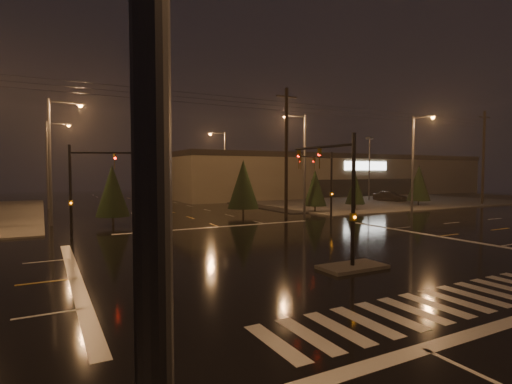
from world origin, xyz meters
The scene contains 23 objects.
ground centered at (0.00, 0.00, 0.00)m, with size 140.00×140.00×0.00m, color black.
sidewalk_ne centered at (30.00, 30.00, 0.06)m, with size 36.00×36.00×0.12m, color #44423D.
median_island centered at (0.00, -4.00, 0.07)m, with size 3.00×1.60×0.15m, color #44423D.
crosswalk centered at (0.00, -9.00, 0.01)m, with size 15.00×2.60×0.01m, color beige.
stop_bar_far centered at (0.00, 11.00, 0.01)m, with size 16.00×0.50×0.01m, color beige.
parking_lot centered at (35.00, 28.00, 0.04)m, with size 50.00×24.00×0.08m, color black.
retail_building centered at (35.00, 45.99, 3.84)m, with size 60.20×28.30×7.20m.
signal_mast_median centered at (0.00, -3.07, 3.75)m, with size 0.25×4.59×6.00m.
signal_mast_ne centered at (9.50, 10.14, 3.79)m, with size 4.84×1.86×6.00m.
signal_mast_nw centered at (-9.50, 10.14, 3.79)m, with size 4.84×1.86×6.00m.
streetlight_1 centered at (-11.18, 18.00, 5.80)m, with size 2.77×0.32×10.00m.
streetlight_2 centered at (-11.18, 34.00, 5.80)m, with size 2.77×0.32×10.00m.
streetlight_3 centered at (11.18, 16.00, 5.80)m, with size 2.77×0.32×10.00m.
streetlight_4 centered at (11.18, 36.00, 5.80)m, with size 2.77×0.32×10.00m.
streetlight_6 centered at (22.00, 11.18, 5.80)m, with size 0.32×2.77×10.00m.
utility_pole_1 centered at (8.00, 14.00, 6.13)m, with size 2.20×0.32×12.00m.
utility_pole_2 centered at (38.00, 14.00, 6.13)m, with size 2.20×0.32×12.00m.
conifer_0 centered at (13.11, 16.39, 2.57)m, with size 2.40×2.40×4.44m.
conifer_1 centered at (18.39, 16.12, 2.40)m, with size 2.18×2.18×4.10m.
conifer_2 centered at (28.81, 16.31, 2.89)m, with size 2.80×2.80×5.07m.
conifer_3 centered at (-7.13, 16.09, 2.76)m, with size 2.65×2.65×4.83m.
conifer_4 centered at (5.17, 17.29, 3.07)m, with size 3.03×3.03×5.43m.
car_parked centered at (31.33, 23.23, 0.80)m, with size 1.89×4.69×1.60m, color black.
Camera 1 is at (-12.08, -17.42, 4.33)m, focal length 28.00 mm.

